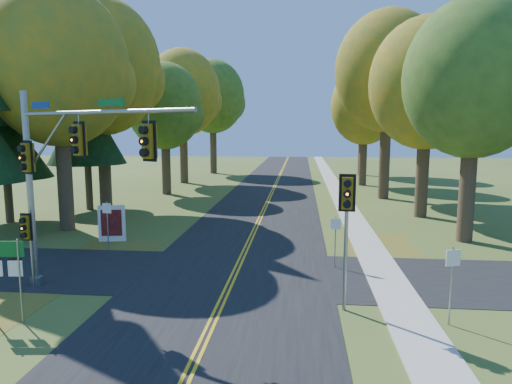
# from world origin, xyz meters

# --- Properties ---
(ground) EXTENTS (160.00, 160.00, 0.00)m
(ground) POSITION_xyz_m (0.00, 0.00, 0.00)
(ground) COLOR #3A501C
(ground) RESTS_ON ground
(road_main) EXTENTS (8.00, 160.00, 0.02)m
(road_main) POSITION_xyz_m (0.00, 0.00, 0.01)
(road_main) COLOR black
(road_main) RESTS_ON ground
(road_cross) EXTENTS (60.00, 6.00, 0.02)m
(road_cross) POSITION_xyz_m (0.00, 2.00, 0.01)
(road_cross) COLOR black
(road_cross) RESTS_ON ground
(centerline_left) EXTENTS (0.10, 160.00, 0.01)m
(centerline_left) POSITION_xyz_m (-0.10, 0.00, 0.03)
(centerline_left) COLOR gold
(centerline_left) RESTS_ON road_main
(centerline_right) EXTENTS (0.10, 160.00, 0.01)m
(centerline_right) POSITION_xyz_m (0.10, 0.00, 0.03)
(centerline_right) COLOR gold
(centerline_right) RESTS_ON road_main
(sidewalk_east) EXTENTS (1.60, 160.00, 0.06)m
(sidewalk_east) POSITION_xyz_m (6.20, 0.00, 0.03)
(sidewalk_east) COLOR #9E998E
(sidewalk_east) RESTS_ON ground
(leaf_patch_w_near) EXTENTS (4.00, 6.00, 0.00)m
(leaf_patch_w_near) POSITION_xyz_m (-6.50, 4.00, 0.01)
(leaf_patch_w_near) COLOR brown
(leaf_patch_w_near) RESTS_ON ground
(leaf_patch_e) EXTENTS (3.50, 8.00, 0.00)m
(leaf_patch_e) POSITION_xyz_m (6.80, 6.00, 0.01)
(leaf_patch_e) COLOR brown
(leaf_patch_e) RESTS_ON ground
(tree_w_a) EXTENTS (8.00, 8.00, 14.15)m
(tree_w_a) POSITION_xyz_m (-11.13, 9.38, 9.49)
(tree_w_a) COLOR #38281C
(tree_w_a) RESTS_ON ground
(tree_e_a) EXTENTS (7.20, 7.20, 12.73)m
(tree_e_a) POSITION_xyz_m (11.57, 8.77, 8.53)
(tree_e_a) COLOR #38281C
(tree_e_a) RESTS_ON ground
(tree_w_b) EXTENTS (8.60, 8.60, 15.38)m
(tree_w_b) POSITION_xyz_m (-11.72, 16.29, 10.37)
(tree_w_b) COLOR #38281C
(tree_w_b) RESTS_ON ground
(tree_e_b) EXTENTS (7.60, 7.60, 13.33)m
(tree_e_b) POSITION_xyz_m (10.97, 15.58, 8.90)
(tree_e_b) COLOR #38281C
(tree_e_b) RESTS_ON ground
(tree_w_c) EXTENTS (6.80, 6.80, 11.91)m
(tree_w_c) POSITION_xyz_m (-9.54, 24.47, 7.94)
(tree_w_c) COLOR #38281C
(tree_w_c) RESTS_ON ground
(tree_e_c) EXTENTS (8.80, 8.80, 15.79)m
(tree_e_c) POSITION_xyz_m (9.88, 23.69, 10.66)
(tree_e_c) COLOR #38281C
(tree_e_c) RESTS_ON ground
(tree_w_d) EXTENTS (8.20, 8.20, 14.56)m
(tree_w_d) POSITION_xyz_m (-10.13, 33.18, 9.78)
(tree_w_d) COLOR #38281C
(tree_w_d) RESTS_ON ground
(tree_e_d) EXTENTS (7.00, 7.00, 12.32)m
(tree_e_d) POSITION_xyz_m (9.26, 32.87, 8.24)
(tree_e_d) COLOR #38281C
(tree_e_d) RESTS_ON ground
(tree_w_e) EXTENTS (8.40, 8.40, 14.97)m
(tree_w_e) POSITION_xyz_m (-8.92, 44.09, 10.07)
(tree_w_e) COLOR #38281C
(tree_w_e) RESTS_ON ground
(tree_e_e) EXTENTS (7.80, 7.80, 13.74)m
(tree_e_e) POSITION_xyz_m (10.47, 43.58, 9.19)
(tree_e_e) COLOR #38281C
(tree_e_e) RESTS_ON ground
(pine_b) EXTENTS (5.60, 5.60, 17.31)m
(pine_b) POSITION_xyz_m (-16.00, 11.00, 8.16)
(pine_b) COLOR #38281C
(pine_b) RESTS_ON ground
(pine_c) EXTENTS (5.60, 5.60, 20.56)m
(pine_c) POSITION_xyz_m (-13.00, 16.00, 9.69)
(pine_c) COLOR #38281C
(pine_c) RESTS_ON ground
(traffic_mast) EXTENTS (7.48, 3.60, 7.40)m
(traffic_mast) POSITION_xyz_m (-5.69, -0.97, 4.76)
(traffic_mast) COLOR gray
(traffic_mast) RESTS_ON ground
(east_signal_pole) EXTENTS (0.53, 0.61, 4.60)m
(east_signal_pole) POSITION_xyz_m (4.18, -1.64, 3.49)
(east_signal_pole) COLOR gray
(east_signal_pole) RESTS_ON ground
(ped_signal_pole) EXTENTS (0.46, 0.53, 2.90)m
(ped_signal_pole) POSITION_xyz_m (-7.48, -0.49, 2.16)
(ped_signal_pole) COLOR gray
(ped_signal_pole) RESTS_ON ground
(route_sign_cluster) EXTENTS (1.25, 0.17, 2.68)m
(route_sign_cluster) POSITION_xyz_m (-6.35, -3.48, 1.89)
(route_sign_cluster) COLOR gray
(route_sign_cluster) RESTS_ON ground
(info_kiosk) EXTENTS (1.42, 0.44, 1.95)m
(info_kiosk) POSITION_xyz_m (-7.35, 6.81, 0.97)
(info_kiosk) COLOR silver
(info_kiosk) RESTS_ON ground
(reg_sign_e_north) EXTENTS (0.43, 0.13, 2.25)m
(reg_sign_e_north) POSITION_xyz_m (4.23, 3.29, 1.54)
(reg_sign_e_north) COLOR gray
(reg_sign_e_north) RESTS_ON ground
(reg_sign_e_south) EXTENTS (0.46, 0.17, 2.48)m
(reg_sign_e_south) POSITION_xyz_m (7.33, -2.32, 1.70)
(reg_sign_e_south) COLOR gray
(reg_sign_e_south) RESTS_ON ground
(reg_sign_w) EXTENTS (0.47, 0.09, 2.43)m
(reg_sign_w) POSITION_xyz_m (-6.86, 5.18, 1.67)
(reg_sign_w) COLOR gray
(reg_sign_w) RESTS_ON ground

